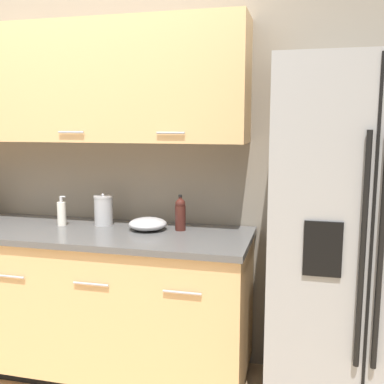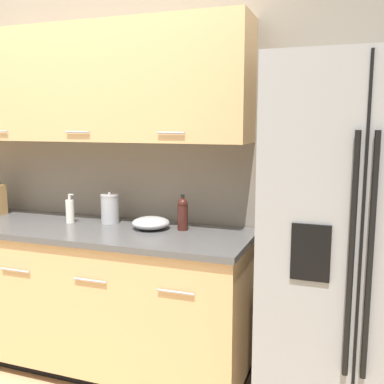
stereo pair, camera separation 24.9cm
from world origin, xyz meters
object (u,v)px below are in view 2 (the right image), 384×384
(refrigerator, at_px, (358,253))
(oil_bottle, at_px, (183,213))
(mixing_bowl, at_px, (151,223))
(soap_dispenser, at_px, (70,211))
(steel_canister, at_px, (110,209))

(refrigerator, height_order, oil_bottle, refrigerator)
(oil_bottle, bearing_deg, mixing_bowl, -169.04)
(refrigerator, xyz_separation_m, oil_bottle, (-0.98, 0.19, 0.09))
(soap_dispenser, relative_size, steel_canister, 0.93)
(refrigerator, height_order, steel_canister, refrigerator)
(oil_bottle, distance_m, mixing_bowl, 0.20)
(soap_dispenser, bearing_deg, refrigerator, -4.45)
(soap_dispenser, relative_size, oil_bottle, 0.88)
(refrigerator, distance_m, mixing_bowl, 1.18)
(steel_canister, height_order, mixing_bowl, steel_canister)
(soap_dispenser, bearing_deg, steel_canister, 17.94)
(steel_canister, distance_m, mixing_bowl, 0.32)
(refrigerator, height_order, soap_dispenser, refrigerator)
(steel_canister, bearing_deg, soap_dispenser, -162.06)
(refrigerator, bearing_deg, mixing_bowl, 172.65)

